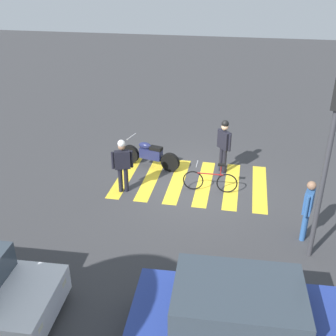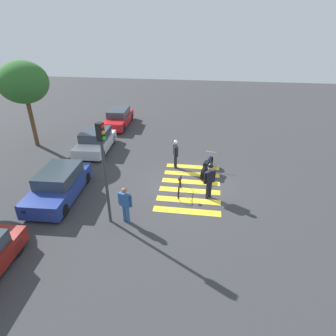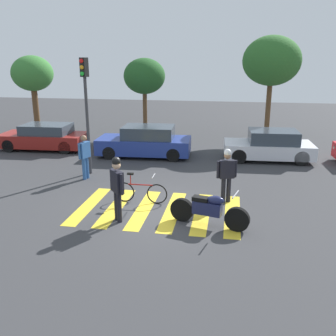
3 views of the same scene
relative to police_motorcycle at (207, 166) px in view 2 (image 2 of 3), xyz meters
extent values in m
plane|color=#38383A|center=(-1.59, 0.84, -0.47)|extent=(60.00, 60.00, 0.00)
cylinder|color=black|center=(0.78, -0.20, -0.13)|extent=(0.69, 0.30, 0.68)
cylinder|color=black|center=(-0.76, 0.20, -0.13)|extent=(0.69, 0.30, 0.68)
cube|color=#1E234C|center=(-0.04, 0.01, 0.05)|extent=(0.84, 0.47, 0.36)
ellipsoid|color=#1E234C|center=(0.18, -0.05, 0.32)|extent=(0.52, 0.35, 0.24)
cube|color=black|center=(-0.24, 0.06, 0.29)|extent=(0.49, 0.34, 0.12)
cylinder|color=#A5A5AD|center=(0.70, -0.18, 0.57)|extent=(0.19, 0.61, 0.04)
torus|color=black|center=(-1.72, 1.35, -0.14)|extent=(0.66, 0.04, 0.66)
torus|color=black|center=(-2.79, 1.34, -0.14)|extent=(0.66, 0.04, 0.66)
cylinder|color=maroon|center=(-2.26, 1.34, 0.14)|extent=(0.84, 0.05, 0.04)
cylinder|color=maroon|center=(-2.58, 1.34, 0.31)|extent=(0.03, 0.03, 0.34)
cube|color=black|center=(-2.58, 1.34, 0.49)|extent=(0.20, 0.10, 0.06)
cylinder|color=#99999E|center=(-1.83, 1.34, 0.46)|extent=(0.03, 0.46, 0.03)
cylinder|color=black|center=(0.34, 1.84, -0.06)|extent=(0.14, 0.14, 0.82)
cylinder|color=black|center=(0.51, 1.90, -0.06)|extent=(0.14, 0.14, 0.82)
cube|color=black|center=(0.43, 1.87, 0.64)|extent=(0.52, 0.35, 0.58)
sphere|color=#8C664C|center=(0.43, 1.87, 1.08)|extent=(0.22, 0.22, 0.22)
cylinder|color=black|center=(0.16, 1.77, 0.64)|extent=(0.09, 0.09, 0.55)
cylinder|color=black|center=(0.70, 1.96, 0.64)|extent=(0.09, 0.09, 0.55)
sphere|color=white|center=(0.43, 1.87, 1.18)|extent=(0.23, 0.23, 0.23)
cylinder|color=black|center=(-2.61, -0.05, -0.03)|extent=(0.14, 0.14, 0.88)
cylinder|color=black|center=(-2.50, -0.19, -0.03)|extent=(0.14, 0.14, 0.88)
cube|color=black|center=(-2.56, -0.12, 0.72)|extent=(0.49, 0.52, 0.62)
sphere|color=tan|center=(-2.56, -0.12, 1.19)|extent=(0.24, 0.24, 0.24)
cylinder|color=black|center=(-2.76, 0.11, 0.72)|extent=(0.09, 0.09, 0.59)
cylinder|color=black|center=(-2.36, -0.35, 0.72)|extent=(0.09, 0.09, 0.59)
sphere|color=black|center=(-2.56, -0.12, 1.30)|extent=(0.25, 0.25, 0.25)
cylinder|color=#2D5999|center=(-4.95, 3.30, -0.05)|extent=(0.14, 0.14, 0.84)
cylinder|color=#2D5999|center=(-4.90, 3.47, -0.05)|extent=(0.14, 0.14, 0.84)
cube|color=#2D5999|center=(-4.93, 3.39, 0.67)|extent=(0.33, 0.53, 0.60)
sphere|color=#8C664C|center=(-4.93, 3.39, 1.12)|extent=(0.23, 0.23, 0.23)
cylinder|color=#2D5999|center=(-5.01, 3.10, 0.67)|extent=(0.09, 0.09, 0.57)
cylinder|color=#2D5999|center=(-4.85, 3.67, 0.67)|extent=(0.09, 0.09, 0.57)
cube|color=yellow|center=(-3.84, 0.84, -0.47)|extent=(0.45, 3.14, 0.01)
cube|color=yellow|center=(-2.94, 0.84, -0.47)|extent=(0.45, 3.14, 0.01)
cube|color=yellow|center=(-2.04, 0.84, -0.47)|extent=(0.45, 3.14, 0.01)
cube|color=yellow|center=(-1.14, 0.84, -0.47)|extent=(0.45, 3.14, 0.01)
cube|color=yellow|center=(-0.24, 0.84, -0.47)|extent=(0.45, 3.14, 0.01)
cube|color=yellow|center=(0.66, 0.84, -0.47)|extent=(0.45, 3.14, 0.01)
cylinder|color=black|center=(-7.39, 6.90, -0.16)|extent=(0.63, 0.25, 0.62)
cylinder|color=black|center=(-4.95, 6.28, -0.17)|extent=(0.61, 0.25, 0.60)
cylinder|color=black|center=(-5.02, 7.90, -0.17)|extent=(0.61, 0.25, 0.60)
cylinder|color=black|center=(-2.01, 6.42, -0.17)|extent=(0.61, 0.25, 0.60)
cylinder|color=black|center=(-2.09, 8.04, -0.17)|extent=(0.61, 0.25, 0.60)
cube|color=navy|center=(-3.52, 7.16, 0.05)|extent=(4.41, 2.05, 0.70)
cube|color=#333D47|center=(-3.30, 7.17, 0.68)|extent=(2.41, 1.73, 0.57)
cube|color=#F2EDCC|center=(-5.61, 6.47, 0.15)|extent=(0.09, 0.20, 0.12)
cube|color=#F2EDCC|center=(-5.66, 7.65, 0.15)|extent=(0.09, 0.20, 0.12)
cylinder|color=black|center=(0.89, 6.58, -0.15)|extent=(0.66, 0.25, 0.65)
cylinder|color=black|center=(0.81, 8.21, -0.15)|extent=(0.66, 0.25, 0.65)
cylinder|color=black|center=(3.55, 6.71, -0.15)|extent=(0.66, 0.25, 0.65)
cylinder|color=black|center=(3.48, 8.34, -0.15)|extent=(0.66, 0.25, 0.65)
cube|color=silver|center=(2.18, 7.46, 0.02)|extent=(4.00, 2.04, 0.62)
cube|color=#333D47|center=(2.38, 7.47, 0.61)|extent=(2.19, 1.73, 0.57)
cube|color=#F2EDCC|center=(0.30, 6.78, 0.11)|extent=(0.09, 0.20, 0.12)
cube|color=#F2EDCC|center=(0.24, 7.96, 0.11)|extent=(0.09, 0.20, 0.12)
cylinder|color=black|center=(5.85, 6.62, -0.16)|extent=(0.63, 0.25, 0.62)
cylinder|color=black|center=(5.78, 8.06, -0.16)|extent=(0.63, 0.25, 0.62)
cylinder|color=black|center=(8.81, 6.76, -0.16)|extent=(0.63, 0.25, 0.62)
cylinder|color=black|center=(8.74, 8.20, -0.16)|extent=(0.63, 0.25, 0.62)
cube|color=red|center=(7.30, 7.41, 0.04)|extent=(4.43, 1.87, 0.67)
cube|color=#333D47|center=(7.51, 7.42, 0.64)|extent=(2.42, 1.57, 0.53)
cube|color=#F2EDCC|center=(5.19, 6.78, 0.14)|extent=(0.09, 0.20, 0.12)
cube|color=#F2EDCC|center=(5.14, 7.84, 0.14)|extent=(0.09, 0.20, 0.12)
cylinder|color=#38383D|center=(-5.02, 4.09, 1.43)|extent=(0.12, 0.12, 3.79)
cube|color=black|center=(-5.02, 4.09, 3.67)|extent=(0.30, 0.30, 0.70)
sphere|color=red|center=(-5.06, 3.96, 3.90)|extent=(0.16, 0.16, 0.16)
sphere|color=orange|center=(-5.06, 3.96, 3.67)|extent=(0.16, 0.16, 0.16)
sphere|color=green|center=(-5.06, 3.96, 3.44)|extent=(0.16, 0.16, 0.16)
cylinder|color=brown|center=(2.46, 11.87, 1.11)|extent=(0.28, 0.28, 3.16)
ellipsoid|color=#2D6628|center=(2.46, 11.87, 3.86)|extent=(3.11, 3.11, 2.64)
camera|label=1|loc=(-3.10, 12.83, 6.09)|focal=44.05mm
camera|label=2|loc=(-14.46, 0.23, 7.34)|focal=30.21mm
camera|label=3|loc=(0.51, -9.52, 4.02)|focal=39.80mm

